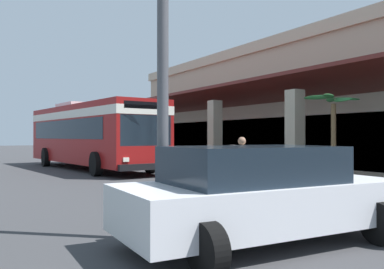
{
  "coord_description": "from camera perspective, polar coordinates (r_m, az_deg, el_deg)",
  "views": [
    {
      "loc": [
        18.03,
        -7.26,
        1.62
      ],
      "look_at": [
        -0.54,
        3.76,
        1.71
      ],
      "focal_mm": 38.4,
      "sensor_mm": 36.0,
      "label": 1
    }
  ],
  "objects": [
    {
      "name": "transit_bus",
      "position": [
        20.95,
        -13.92,
        0.39
      ],
      "size": [
        11.4,
        3.62,
        3.34
      ],
      "color": "maroon",
      "rests_on": "ground"
    },
    {
      "name": "potted_palm",
      "position": [
        14.39,
        19.06,
        -3.63
      ],
      "size": [
        1.81,
        2.05,
        3.03
      ],
      "color": "gray",
      "rests_on": "ground"
    },
    {
      "name": "ground",
      "position": [
        23.67,
        9.56,
        -4.17
      ],
      "size": [
        120.0,
        120.0,
        0.0
      ],
      "primitive_type": "plane",
      "color": "#38383A"
    },
    {
      "name": "plaza_building",
      "position": [
        26.18,
        18.0,
        3.7
      ],
      "size": [
        28.17,
        13.75,
        6.83
      ],
      "color": "#B2A88E",
      "rests_on": "ground"
    },
    {
      "name": "pedestrian",
      "position": [
        10.96,
        6.94,
        -4.07
      ],
      "size": [
        0.54,
        0.52,
        1.6
      ],
      "color": "#726651",
      "rests_on": "ground"
    },
    {
      "name": "curb_strip",
      "position": [
        19.99,
        -0.56,
        -4.73
      ],
      "size": [
        33.44,
        0.5,
        0.12
      ],
      "primitive_type": "cube",
      "color": "#9E998E",
      "rests_on": "ground"
    },
    {
      "name": "parked_sedan_white",
      "position": [
        6.31,
        9.45,
        -8.14
      ],
      "size": [
        2.58,
        4.48,
        1.47
      ],
      "color": "silver",
      "rests_on": "ground"
    }
  ]
}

